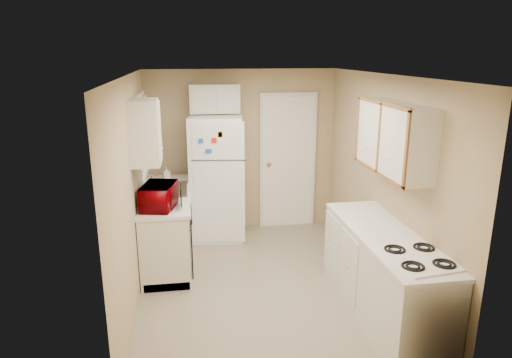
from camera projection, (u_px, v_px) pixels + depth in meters
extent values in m
plane|color=#ADA18A|center=(263.00, 285.00, 5.34)|extent=(3.80, 3.80, 0.00)
plane|color=white|center=(263.00, 75.00, 4.70)|extent=(3.80, 3.80, 0.00)
plane|color=tan|center=(132.00, 192.00, 4.81)|extent=(3.80, 3.80, 0.00)
plane|color=tan|center=(383.00, 181.00, 5.23)|extent=(3.80, 3.80, 0.00)
plane|color=tan|center=(242.00, 151.00, 6.83)|extent=(2.80, 2.80, 0.00)
plane|color=tan|center=(308.00, 263.00, 3.21)|extent=(2.80, 2.80, 0.00)
cube|color=silver|center=(168.00, 226.00, 5.92)|extent=(0.60, 1.80, 0.90)
cube|color=black|center=(191.00, 240.00, 5.38)|extent=(0.03, 0.58, 0.72)
cube|color=gray|center=(166.00, 193.00, 5.95)|extent=(0.54, 0.74, 0.16)
imported|color=#7B0006|center=(159.00, 195.00, 5.21)|extent=(0.55, 0.38, 0.34)
imported|color=white|center=(166.00, 173.00, 6.37)|extent=(0.11, 0.11, 0.19)
cube|color=silver|center=(142.00, 137.00, 5.71)|extent=(0.10, 0.98, 1.08)
cube|color=silver|center=(145.00, 132.00, 4.88)|extent=(0.30, 0.45, 0.70)
cube|color=white|center=(217.00, 177.00, 6.56)|extent=(0.83, 0.81, 1.78)
cube|color=silver|center=(214.00, 98.00, 6.41)|extent=(0.70, 0.30, 0.40)
cube|color=white|center=(288.00, 162.00, 6.94)|extent=(0.86, 0.06, 2.08)
cube|color=silver|center=(383.00, 275.00, 4.62)|extent=(0.60, 2.00, 0.90)
cube|color=white|center=(413.00, 310.00, 4.10)|extent=(0.61, 0.71, 0.79)
cube|color=silver|center=(394.00, 138.00, 4.57)|extent=(0.30, 1.20, 0.70)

